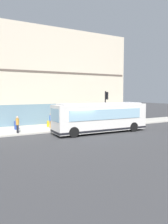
# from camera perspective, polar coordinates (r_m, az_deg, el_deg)

# --- Properties ---
(ground) EXTENTS (120.00, 120.00, 0.00)m
(ground) POSITION_cam_1_polar(r_m,az_deg,el_deg) (21.51, -1.45, -6.06)
(ground) COLOR #38383A
(sidewalk_curb) EXTENTS (3.82, 40.00, 0.15)m
(sidewalk_curb) POSITION_cam_1_polar(r_m,az_deg,el_deg) (25.51, -6.20, -4.18)
(sidewalk_curb) COLOR #B2ADA3
(sidewalk_curb) RESTS_ON ground
(building_corner) EXTENTS (8.07, 21.43, 11.95)m
(building_corner) POSITION_cam_1_polar(r_m,az_deg,el_deg) (30.79, -10.67, 8.32)
(building_corner) COLOR beige
(building_corner) RESTS_ON ground
(city_bus_nearside) EXTENTS (2.89, 10.12, 3.07)m
(city_bus_nearside) POSITION_cam_1_polar(r_m,az_deg,el_deg) (22.93, 4.27, -1.46)
(city_bus_nearside) COLOR silver
(city_bus_nearside) RESTS_ON ground
(traffic_light_near_corner) EXTENTS (0.32, 0.49, 4.18)m
(traffic_light_near_corner) POSITION_cam_1_polar(r_m,az_deg,el_deg) (26.57, 5.75, 2.66)
(traffic_light_near_corner) COLOR black
(traffic_light_near_corner) RESTS_ON sidewalk_curb
(fire_hydrant) EXTENTS (0.35, 0.35, 0.74)m
(fire_hydrant) POSITION_cam_1_polar(r_m,az_deg,el_deg) (26.16, -9.31, -3.02)
(fire_hydrant) COLOR yellow
(fire_hydrant) RESTS_ON sidewalk_curb
(pedestrian_by_light_pole) EXTENTS (0.32, 0.32, 1.67)m
(pedestrian_by_light_pole) POSITION_cam_1_polar(r_m,az_deg,el_deg) (22.73, -16.83, -2.84)
(pedestrian_by_light_pole) COLOR black
(pedestrian_by_light_pole) RESTS_ON sidewalk_curb
(pedestrian_near_hydrant) EXTENTS (0.32, 0.32, 1.65)m
(pedestrian_near_hydrant) POSITION_cam_1_polar(r_m,az_deg,el_deg) (25.27, -8.60, -1.95)
(pedestrian_near_hydrant) COLOR gold
(pedestrian_near_hydrant) RESTS_ON sidewalk_curb
(pedestrian_walking_along_curb) EXTENTS (0.32, 0.32, 1.56)m
(pedestrian_walking_along_curb) POSITION_cam_1_polar(r_m,az_deg,el_deg) (25.56, 1.31, -1.96)
(pedestrian_walking_along_curb) COLOR black
(pedestrian_walking_along_curb) RESTS_ON sidewalk_curb
(newspaper_vending_box) EXTENTS (0.44, 0.42, 0.90)m
(newspaper_vending_box) POSITION_cam_1_polar(r_m,az_deg,el_deg) (25.12, -17.06, -3.29)
(newspaper_vending_box) COLOR #263F99
(newspaper_vending_box) RESTS_ON sidewalk_curb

